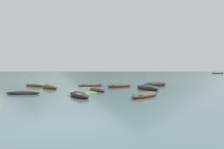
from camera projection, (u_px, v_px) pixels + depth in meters
ground_plane at (129, 71)px, 1504.36m from camera, size 6000.00×6000.00×0.00m
mountain_1 at (37, 48)px, 2288.80m from camera, size 1283.14×1283.14×473.08m
mountain_2 at (141, 39)px, 2052.06m from camera, size 1532.45×1532.45×596.79m
rowboat_0 at (35, 85)px, 30.50m from camera, size 3.27×2.03×0.54m
rowboat_1 at (97, 90)px, 23.63m from camera, size 2.52×3.14×0.47m
rowboat_2 at (119, 86)px, 29.54m from camera, size 3.74×3.58×0.63m
rowboat_3 at (91, 85)px, 31.28m from camera, size 3.72×2.71×0.52m
rowboat_4 at (147, 88)px, 25.82m from camera, size 3.10×4.47×0.66m
rowboat_5 at (50, 87)px, 27.33m from camera, size 3.44×3.76×0.71m
rowboat_6 at (145, 95)px, 18.27m from camera, size 2.97×3.78×0.53m
rowboat_7 at (23, 93)px, 20.51m from camera, size 3.14×1.15×0.39m
rowboat_8 at (79, 95)px, 18.52m from camera, size 2.91×3.98×0.57m
rowboat_11 at (155, 84)px, 31.83m from camera, size 4.14×3.73×0.79m
ferry_0 at (218, 73)px, 182.51m from camera, size 8.95×6.11×2.54m
weed_patch_2 at (87, 88)px, 28.43m from camera, size 3.11×2.96×0.14m
weed_patch_3 at (87, 92)px, 22.56m from camera, size 2.98×3.46×0.14m
weed_patch_4 at (28, 93)px, 21.90m from camera, size 1.89×2.45×0.14m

